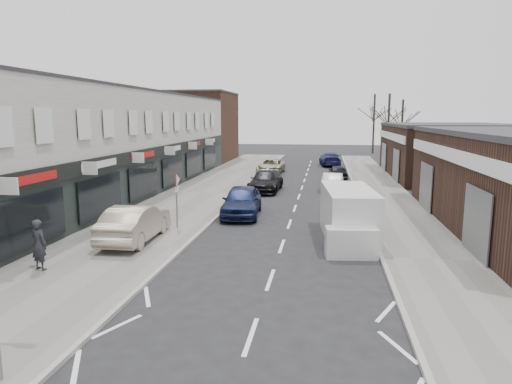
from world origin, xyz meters
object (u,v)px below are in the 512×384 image
at_px(parked_car_left_b, 266,181).
at_px(parked_car_right_b, 338,173).
at_px(parked_car_left_a, 242,201).
at_px(parked_car_left_c, 271,166).
at_px(white_van, 349,216).
at_px(warning_sign, 177,184).
at_px(parked_car_right_c, 330,159).
at_px(pedestrian, 39,245).
at_px(sedan_on_pavement, 135,223).
at_px(parked_car_right_a, 333,181).

bearing_deg(parked_car_left_b, parked_car_right_b, 53.44).
relative_size(parked_car_left_a, parked_car_left_c, 1.00).
distance_m(white_van, parked_car_left_a, 6.84).
bearing_deg(warning_sign, parked_car_left_b, 77.49).
distance_m(parked_car_left_a, parked_car_left_c, 18.90).
distance_m(parked_car_left_c, parked_car_right_c, 9.41).
distance_m(pedestrian, parked_car_right_b, 27.35).
distance_m(warning_sign, parked_car_right_c, 30.95).
relative_size(sedan_on_pavement, parked_car_left_a, 0.98).
height_order(parked_car_right_a, parked_car_right_b, parked_car_right_b).
xyz_separation_m(warning_sign, pedestrian, (-2.79, -6.53, -1.19)).
bearing_deg(parked_car_right_c, parked_car_left_b, 70.11).
distance_m(warning_sign, white_van, 8.04).
bearing_deg(sedan_on_pavement, pedestrian, 65.19).
distance_m(parked_car_left_b, parked_car_right_b, 8.50).
relative_size(white_van, parked_car_right_c, 1.18).
bearing_deg(pedestrian, parked_car_right_c, -87.62).
bearing_deg(white_van, warning_sign, 170.58).
relative_size(warning_sign, parked_car_left_b, 0.53).
bearing_deg(parked_car_right_c, parked_car_left_c, 48.21).
height_order(parked_car_left_a, parked_car_right_b, parked_car_left_a).
distance_m(parked_car_left_a, parked_car_right_b, 16.03).
distance_m(parked_car_left_c, parked_car_right_a, 10.86).
bearing_deg(warning_sign, parked_car_right_a, 60.57).
distance_m(pedestrian, parked_car_right_c, 37.94).
bearing_deg(parked_car_left_a, parked_car_right_b, 66.04).
bearing_deg(white_van, sedan_on_pavement, -173.38).
relative_size(warning_sign, white_van, 0.46).
height_order(pedestrian, parked_car_left_a, pedestrian).
relative_size(parked_car_left_a, parked_car_right_c, 0.95).
relative_size(pedestrian, parked_car_right_b, 0.47).
height_order(white_van, pedestrian, white_van).
distance_m(parked_car_left_a, parked_car_right_a, 10.87).
relative_size(warning_sign, sedan_on_pavement, 0.57).
bearing_deg(parked_car_right_b, pedestrian, 64.89).
distance_m(sedan_on_pavement, parked_car_right_a, 17.87).
xyz_separation_m(warning_sign, parked_car_right_a, (7.45, 13.21, -1.56)).
xyz_separation_m(parked_car_left_b, parked_car_right_c, (4.70, 18.05, -0.01)).
bearing_deg(sedan_on_pavement, white_van, -169.06).
bearing_deg(sedan_on_pavement, parked_car_left_c, -98.12).
relative_size(sedan_on_pavement, parked_car_right_a, 1.21).
relative_size(parked_car_left_c, parked_car_right_b, 1.27).
height_order(warning_sign, parked_car_left_c, warning_sign).
bearing_deg(parked_car_right_a, parked_car_left_c, -53.82).
distance_m(white_van, parked_car_left_b, 13.53).
relative_size(sedan_on_pavement, pedestrian, 2.65).
xyz_separation_m(white_van, parked_car_left_b, (-5.28, 12.45, -0.32)).
height_order(warning_sign, white_van, warning_sign).
distance_m(parked_car_left_c, parked_car_right_b, 7.29).
bearing_deg(parked_car_right_b, parked_car_left_b, 49.44).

